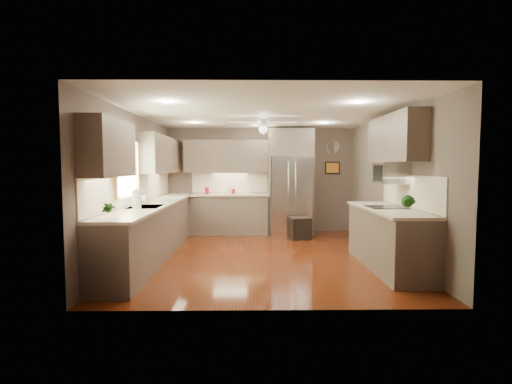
{
  "coord_description": "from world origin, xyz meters",
  "views": [
    {
      "loc": [
        -0.22,
        -6.49,
        1.59
      ],
      "look_at": [
        -0.13,
        0.6,
        1.09
      ],
      "focal_mm": 26.0,
      "sensor_mm": 36.0,
      "label": 1
    }
  ],
  "objects_px": {
    "soap_bottle": "(145,198)",
    "potted_plant_left": "(107,208)",
    "canister_a": "(207,190)",
    "refrigerator": "(290,183)",
    "canister_c": "(229,190)",
    "potted_plant_right": "(409,201)",
    "bowl": "(249,193)",
    "paper_towel": "(137,200)",
    "canister_d": "(234,191)",
    "stool": "(300,228)",
    "microwave": "(390,173)"
  },
  "relations": [
    {
      "from": "soap_bottle",
      "to": "refrigerator",
      "type": "relative_size",
      "value": 0.07
    },
    {
      "from": "potted_plant_right",
      "to": "refrigerator",
      "type": "xyz_separation_m",
      "value": [
        -1.21,
        3.73,
        0.07
      ]
    },
    {
      "from": "canister_a",
      "to": "refrigerator",
      "type": "relative_size",
      "value": 0.06
    },
    {
      "from": "canister_c",
      "to": "bowl",
      "type": "bearing_deg",
      "value": 4.66
    },
    {
      "from": "canister_a",
      "to": "potted_plant_right",
      "type": "bearing_deg",
      "value": -49.92
    },
    {
      "from": "canister_a",
      "to": "potted_plant_right",
      "type": "xyz_separation_m",
      "value": [
        3.17,
        -3.76,
        0.1
      ]
    },
    {
      "from": "refrigerator",
      "to": "potted_plant_left",
      "type": "bearing_deg",
      "value": -122.47
    },
    {
      "from": "canister_d",
      "to": "bowl",
      "type": "relative_size",
      "value": 0.59
    },
    {
      "from": "potted_plant_right",
      "to": "paper_towel",
      "type": "height_order",
      "value": "potted_plant_right"
    },
    {
      "from": "canister_c",
      "to": "refrigerator",
      "type": "distance_m",
      "value": 1.44
    },
    {
      "from": "canister_a",
      "to": "bowl",
      "type": "xyz_separation_m",
      "value": [
        0.99,
        0.03,
        -0.05
      ]
    },
    {
      "from": "canister_d",
      "to": "potted_plant_left",
      "type": "xyz_separation_m",
      "value": [
        -1.33,
        -4.22,
        0.09
      ]
    },
    {
      "from": "soap_bottle",
      "to": "potted_plant_left",
      "type": "height_order",
      "value": "potted_plant_left"
    },
    {
      "from": "stool",
      "to": "potted_plant_left",
      "type": "bearing_deg",
      "value": -128.18
    },
    {
      "from": "canister_a",
      "to": "canister_c",
      "type": "bearing_deg",
      "value": -0.72
    },
    {
      "from": "canister_c",
      "to": "refrigerator",
      "type": "xyz_separation_m",
      "value": [
        1.43,
        -0.03,
        0.16
      ]
    },
    {
      "from": "canister_d",
      "to": "stool",
      "type": "xyz_separation_m",
      "value": [
        1.47,
        -0.65,
        -0.76
      ]
    },
    {
      "from": "canister_d",
      "to": "canister_a",
      "type": "bearing_deg",
      "value": -179.86
    },
    {
      "from": "stool",
      "to": "paper_towel",
      "type": "relative_size",
      "value": 1.5
    },
    {
      "from": "refrigerator",
      "to": "paper_towel",
      "type": "bearing_deg",
      "value": -131.46
    },
    {
      "from": "canister_d",
      "to": "refrigerator",
      "type": "distance_m",
      "value": 1.35
    },
    {
      "from": "canister_c",
      "to": "potted_plant_right",
      "type": "height_order",
      "value": "potted_plant_right"
    },
    {
      "from": "potted_plant_left",
      "to": "microwave",
      "type": "distance_m",
      "value": 4.27
    },
    {
      "from": "potted_plant_right",
      "to": "canister_c",
      "type": "bearing_deg",
      "value": 125.07
    },
    {
      "from": "canister_d",
      "to": "stool",
      "type": "height_order",
      "value": "canister_d"
    },
    {
      "from": "potted_plant_left",
      "to": "refrigerator",
      "type": "xyz_separation_m",
      "value": [
        2.66,
        4.18,
        0.1
      ]
    },
    {
      "from": "canister_c",
      "to": "refrigerator",
      "type": "height_order",
      "value": "refrigerator"
    },
    {
      "from": "canister_a",
      "to": "microwave",
      "type": "bearing_deg",
      "value": -39.84
    },
    {
      "from": "canister_c",
      "to": "soap_bottle",
      "type": "bearing_deg",
      "value": -122.04
    },
    {
      "from": "soap_bottle",
      "to": "potted_plant_left",
      "type": "distance_m",
      "value": 2.05
    },
    {
      "from": "canister_a",
      "to": "canister_c",
      "type": "height_order",
      "value": "canister_c"
    },
    {
      "from": "canister_c",
      "to": "canister_d",
      "type": "bearing_deg",
      "value": 4.82
    },
    {
      "from": "canister_c",
      "to": "microwave",
      "type": "height_order",
      "value": "microwave"
    },
    {
      "from": "soap_bottle",
      "to": "bowl",
      "type": "relative_size",
      "value": 0.9
    },
    {
      "from": "canister_a",
      "to": "paper_towel",
      "type": "xyz_separation_m",
      "value": [
        -0.7,
        -3.05,
        0.06
      ]
    },
    {
      "from": "soap_bottle",
      "to": "potted_plant_right",
      "type": "relative_size",
      "value": 0.52
    },
    {
      "from": "canister_a",
      "to": "canister_d",
      "type": "height_order",
      "value": "canister_a"
    },
    {
      "from": "bowl",
      "to": "paper_towel",
      "type": "height_order",
      "value": "paper_towel"
    },
    {
      "from": "refrigerator",
      "to": "potted_plant_right",
      "type": "bearing_deg",
      "value": -72.07
    },
    {
      "from": "refrigerator",
      "to": "paper_towel",
      "type": "distance_m",
      "value": 4.02
    },
    {
      "from": "soap_bottle",
      "to": "microwave",
      "type": "relative_size",
      "value": 0.33
    },
    {
      "from": "potted_plant_right",
      "to": "paper_towel",
      "type": "relative_size",
      "value": 1.07
    },
    {
      "from": "canister_c",
      "to": "potted_plant_left",
      "type": "xyz_separation_m",
      "value": [
        -1.23,
        -4.21,
        0.06
      ]
    },
    {
      "from": "canister_c",
      "to": "soap_bottle",
      "type": "height_order",
      "value": "soap_bottle"
    },
    {
      "from": "potted_plant_left",
      "to": "stool",
      "type": "bearing_deg",
      "value": 51.82
    },
    {
      "from": "refrigerator",
      "to": "canister_a",
      "type": "bearing_deg",
      "value": 179.03
    },
    {
      "from": "potted_plant_left",
      "to": "canister_d",
      "type": "bearing_deg",
      "value": 72.49
    },
    {
      "from": "soap_bottle",
      "to": "stool",
      "type": "xyz_separation_m",
      "value": [
        2.92,
        1.52,
        -0.79
      ]
    },
    {
      "from": "potted_plant_right",
      "to": "stool",
      "type": "distance_m",
      "value": 3.4
    },
    {
      "from": "soap_bottle",
      "to": "potted_plant_left",
      "type": "bearing_deg",
      "value": -86.61
    }
  ]
}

